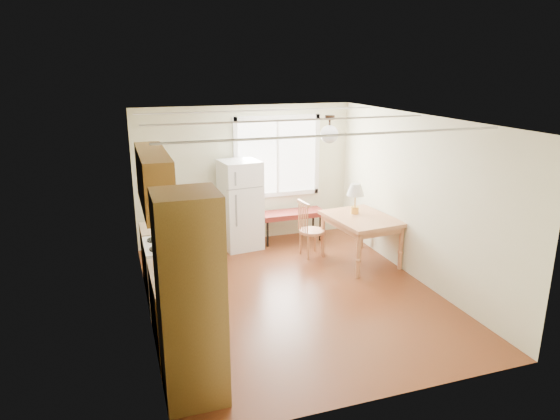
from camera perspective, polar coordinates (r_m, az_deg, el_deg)
name	(u,v)px	position (r m, az deg, el deg)	size (l,w,h in m)	color
room_shell	(293,211)	(6.86, 1.45, -0.09)	(4.60, 5.60, 2.62)	#4D2010
kitchen_run	(174,272)	(6.04, -12.02, -6.91)	(0.65, 3.40, 2.20)	brown
window_unit	(277,157)	(9.26, -0.31, 6.12)	(1.64, 0.05, 1.51)	white
pendant_light	(329,133)	(7.28, 5.66, 8.73)	(0.26, 0.26, 0.40)	#311F16
refrigerator	(240,205)	(8.87, -4.55, 0.61)	(0.73, 0.73, 1.59)	white
bench	(291,215)	(9.25, 1.29, -0.56)	(1.23, 0.46, 0.57)	#5D1A16
dining_table	(361,223)	(8.32, 9.26, -1.44)	(1.07, 1.35, 0.78)	#B06C43
chair	(307,225)	(8.48, 3.15, -1.77)	(0.44, 0.43, 0.97)	#B06C43
table_lamp	(355,192)	(8.35, 8.62, 2.05)	(0.30, 0.30, 0.51)	gold
coffee_maker	(176,268)	(5.67, -11.75, -6.55)	(0.21, 0.25, 0.32)	black
kettle	(170,252)	(6.20, -12.42, -4.70)	(0.13, 0.13, 0.25)	red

